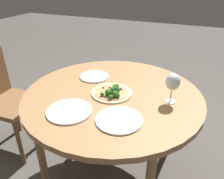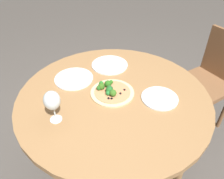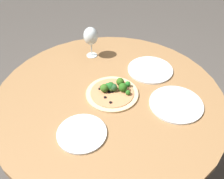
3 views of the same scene
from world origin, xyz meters
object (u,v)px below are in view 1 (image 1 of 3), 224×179
object	(u,v)px
pizza	(112,92)
wine_glass	(173,82)
plate_far	(69,111)
chair	(5,98)
plate_near	(94,76)
plate_side	(119,120)

from	to	relation	value
pizza	wine_glass	size ratio (longest dim) A/B	1.42
plate_far	wine_glass	bearing A→B (deg)	-57.24
pizza	plate_far	distance (m)	0.31
chair	plate_far	xyz separation A→B (m)	(-0.27, -0.83, 0.25)
plate_near	plate_side	bearing A→B (deg)	-140.25
wine_glass	plate_far	bearing A→B (deg)	122.76
plate_near	chair	bearing A→B (deg)	104.67
pizza	plate_near	distance (m)	0.29
plate_side	plate_near	bearing A→B (deg)	39.75
pizza	plate_far	bearing A→B (deg)	151.65
chair	plate_side	xyz separation A→B (m)	(-0.24, -1.12, 0.25)
chair	plate_far	size ratio (longest dim) A/B	3.43
pizza	wine_glass	world-z (taller)	wine_glass
chair	wine_glass	world-z (taller)	wine_glass
plate_side	pizza	bearing A→B (deg)	29.29
chair	plate_side	bearing A→B (deg)	-103.83
pizza	plate_side	xyz separation A→B (m)	(-0.25, -0.14, -0.01)
wine_glass	plate_far	xyz separation A→B (m)	(-0.33, 0.51, -0.13)
pizza	plate_near	size ratio (longest dim) A/B	1.23
wine_glass	chair	bearing A→B (deg)	92.51
plate_side	chair	bearing A→B (deg)	78.01
pizza	plate_side	world-z (taller)	pizza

